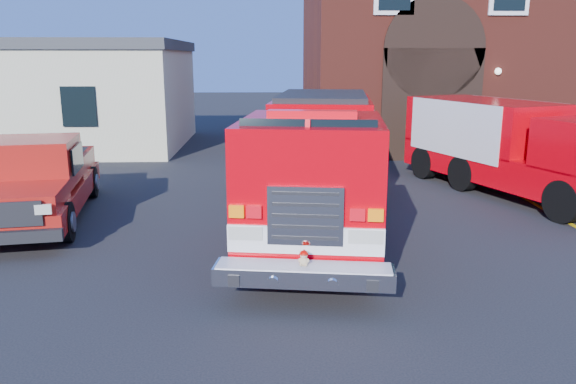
{
  "coord_description": "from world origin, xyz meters",
  "views": [
    {
      "loc": [
        -0.34,
        -11.12,
        3.69
      ],
      "look_at": [
        0.0,
        -1.2,
        1.3
      ],
      "focal_mm": 35.0,
      "sensor_mm": 36.0,
      "label": 1
    }
  ],
  "objects_px": {
    "secondary_truck": "(515,145)",
    "fire_engine": "(319,160)",
    "side_building": "(62,93)",
    "pickup_truck": "(36,181)",
    "fire_station": "(481,44)"
  },
  "relations": [
    {
      "from": "pickup_truck",
      "to": "fire_station",
      "type": "bearing_deg",
      "value": 39.83
    },
    {
      "from": "fire_engine",
      "to": "secondary_truck",
      "type": "height_order",
      "value": "fire_engine"
    },
    {
      "from": "fire_station",
      "to": "pickup_truck",
      "type": "relative_size",
      "value": 2.47
    },
    {
      "from": "fire_station",
      "to": "side_building",
      "type": "relative_size",
      "value": 1.49
    },
    {
      "from": "secondary_truck",
      "to": "fire_engine",
      "type": "bearing_deg",
      "value": -155.34
    },
    {
      "from": "fire_station",
      "to": "side_building",
      "type": "height_order",
      "value": "fire_station"
    },
    {
      "from": "side_building",
      "to": "fire_engine",
      "type": "xyz_separation_m",
      "value": [
        9.77,
        -11.8,
        -0.75
      ]
    },
    {
      "from": "pickup_truck",
      "to": "secondary_truck",
      "type": "relative_size",
      "value": 0.77
    },
    {
      "from": "fire_station",
      "to": "pickup_truck",
      "type": "distance_m",
      "value": 19.45
    },
    {
      "from": "side_building",
      "to": "secondary_truck",
      "type": "xyz_separation_m",
      "value": [
        15.36,
        -9.23,
        -0.85
      ]
    },
    {
      "from": "side_building",
      "to": "secondary_truck",
      "type": "height_order",
      "value": "side_building"
    },
    {
      "from": "side_building",
      "to": "pickup_truck",
      "type": "relative_size",
      "value": 1.66
    },
    {
      "from": "fire_station",
      "to": "side_building",
      "type": "bearing_deg",
      "value": -176.86
    },
    {
      "from": "side_building",
      "to": "pickup_truck",
      "type": "height_order",
      "value": "side_building"
    },
    {
      "from": "pickup_truck",
      "to": "secondary_truck",
      "type": "distance_m",
      "value": 12.27
    }
  ]
}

